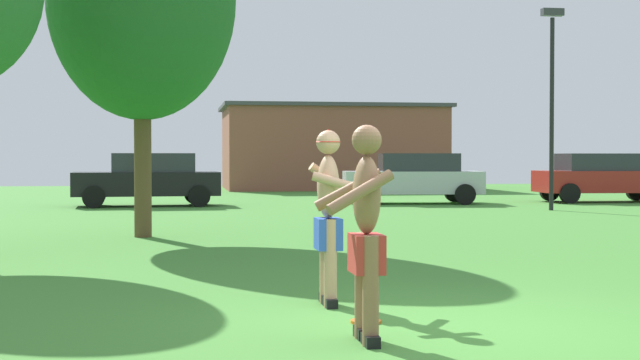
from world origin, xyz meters
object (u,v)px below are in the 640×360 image
Objects in this scene: car_silver_far_end at (414,177)px; car_black_near_post at (148,179)px; player_in_red at (366,227)px; car_red_mid_lot at (602,177)px; lamp_post at (552,86)px; player_with_cap at (329,208)px; frisbee at (366,321)px.

car_black_near_post is at bearing -178.15° from car_silver_far_end.
player_in_red is 0.40× the size of car_red_mid_lot.
player_in_red is at bearing -105.57° from car_silver_far_end.
lamp_post is at bearing -19.50° from car_black_near_post.
player_in_red is at bearing -90.16° from player_with_cap.
car_silver_far_end reaches higher than frisbee.
player_in_red reaches higher than car_black_near_post.
frisbee is 0.06× the size of car_silver_far_end.
lamp_post is at bearing 62.81° from player_in_red.
player_in_red is 0.39× the size of car_silver_far_end.
player_with_cap is 0.40× the size of car_black_near_post.
player_in_red is 0.39× the size of car_black_near_post.
frisbee is 20.15m from car_black_near_post.
frisbee is (0.17, -1.01, -0.96)m from player_with_cap.
car_red_mid_lot is 0.98× the size of car_silver_far_end.
lamp_post reaches higher than frisbee.
car_black_near_post is (-2.55, 19.97, 0.81)m from frisbee.
player_in_red is 19.15m from lamp_post.
frisbee is at bearing 78.22° from player_in_red.
frisbee is 0.05× the size of lamp_post.
car_red_mid_lot reaches higher than frisbee.
player_with_cap is at bearing -106.97° from car_silver_far_end.
car_red_mid_lot is (14.58, 0.28, 0.00)m from car_black_near_post.
player_in_red is at bearing -83.48° from car_black_near_post.
lamp_post is (8.50, 16.06, 3.40)m from frisbee.
player_with_cap is 1.01× the size of player_in_red.
lamp_post is at bearing 62.09° from frisbee.
car_black_near_post is (-2.38, 18.96, -0.15)m from player_with_cap.
player_with_cap reaches higher than frisbee.
player_in_red is 24.36m from car_red_mid_lot.
car_silver_far_end is (5.87, 19.23, -0.15)m from player_with_cap.
player_with_cap is 22.78m from car_red_mid_lot.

